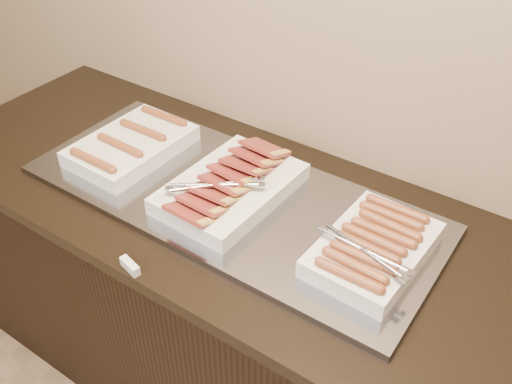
# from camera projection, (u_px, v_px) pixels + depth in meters

# --- Properties ---
(counter) EXTENTS (2.06, 0.76, 0.90)m
(counter) POSITION_uv_depth(u_px,v_px,m) (237.00, 307.00, 1.89)
(counter) COLOR black
(counter) RESTS_ON ground
(warming_tray) EXTENTS (1.20, 0.50, 0.02)m
(warming_tray) POSITION_uv_depth(u_px,v_px,m) (230.00, 198.00, 1.62)
(warming_tray) COLOR gray
(warming_tray) RESTS_ON counter
(dish_left) EXTENTS (0.25, 0.37, 0.07)m
(dish_left) POSITION_uv_depth(u_px,v_px,m) (132.00, 145.00, 1.77)
(dish_left) COLOR silver
(dish_left) RESTS_ON warming_tray
(dish_center) EXTENTS (0.28, 0.43, 0.09)m
(dish_center) POSITION_uv_depth(u_px,v_px,m) (230.00, 187.00, 1.59)
(dish_center) COLOR silver
(dish_center) RESTS_ON warming_tray
(dish_right) EXTENTS (0.27, 0.35, 0.08)m
(dish_right) POSITION_uv_depth(u_px,v_px,m) (373.00, 248.00, 1.39)
(dish_right) COLOR silver
(dish_right) RESTS_ON warming_tray
(label_holder) EXTENTS (0.07, 0.03, 0.03)m
(label_holder) POSITION_uv_depth(u_px,v_px,m) (130.00, 266.00, 1.40)
(label_holder) COLOR silver
(label_holder) RESTS_ON counter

